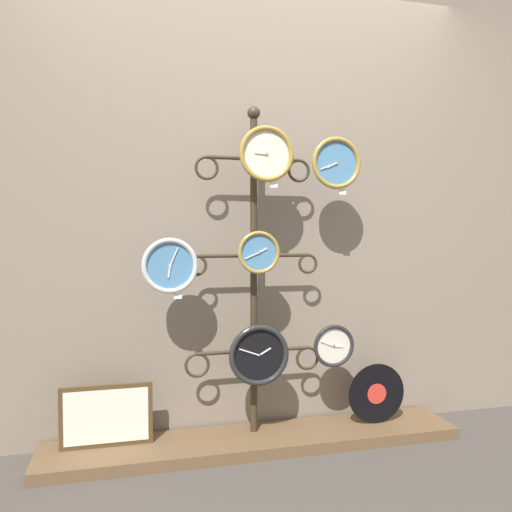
# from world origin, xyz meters

# --- Properties ---
(ground_plane) EXTENTS (12.00, 12.00, 0.00)m
(ground_plane) POSITION_xyz_m (0.00, 0.00, 0.00)
(ground_plane) COLOR #47423D
(shop_wall) EXTENTS (4.40, 0.04, 2.80)m
(shop_wall) POSITION_xyz_m (0.00, 0.57, 1.40)
(shop_wall) COLOR gray
(shop_wall) RESTS_ON ground_plane
(low_shelf) EXTENTS (2.20, 0.36, 0.06)m
(low_shelf) POSITION_xyz_m (0.00, 0.35, 0.03)
(low_shelf) COLOR brown
(low_shelf) RESTS_ON ground_plane
(display_stand) EXTENTS (0.74, 0.36, 1.79)m
(display_stand) POSITION_xyz_m (0.00, 0.41, 0.63)
(display_stand) COLOR #382D1E
(display_stand) RESTS_ON ground_plane
(clock_top_center) EXTENTS (0.29, 0.04, 0.29)m
(clock_top_center) POSITION_xyz_m (0.04, 0.30, 1.53)
(clock_top_center) COLOR silver
(clock_top_right) EXTENTS (0.28, 0.04, 0.28)m
(clock_top_right) POSITION_xyz_m (0.43, 0.31, 1.50)
(clock_top_right) COLOR #4C84B2
(clock_middle_left) EXTENTS (0.28, 0.04, 0.28)m
(clock_middle_left) POSITION_xyz_m (-0.45, 0.32, 0.97)
(clock_middle_left) COLOR #4C84B2
(clock_middle_center) EXTENTS (0.22, 0.04, 0.22)m
(clock_middle_center) POSITION_xyz_m (-0.00, 0.30, 1.03)
(clock_middle_center) COLOR #4C84B2
(clock_bottom_center) EXTENTS (0.32, 0.04, 0.32)m
(clock_bottom_center) POSITION_xyz_m (0.00, 0.30, 0.50)
(clock_bottom_center) COLOR black
(clock_bottom_right) EXTENTS (0.23, 0.04, 0.23)m
(clock_bottom_right) POSITION_xyz_m (0.42, 0.33, 0.52)
(clock_bottom_right) COLOR silver
(vinyl_record) EXTENTS (0.34, 0.01, 0.34)m
(vinyl_record) POSITION_xyz_m (0.69, 0.35, 0.23)
(vinyl_record) COLOR black
(vinyl_record) RESTS_ON low_shelf
(picture_frame) EXTENTS (0.45, 0.02, 0.31)m
(picture_frame) POSITION_xyz_m (-0.76, 0.39, 0.22)
(picture_frame) COLOR #4C381E
(picture_frame) RESTS_ON low_shelf
(price_tag_upper) EXTENTS (0.04, 0.00, 0.03)m
(price_tag_upper) POSITION_xyz_m (0.08, 0.30, 1.37)
(price_tag_upper) COLOR white
(price_tag_mid) EXTENTS (0.04, 0.00, 0.03)m
(price_tag_mid) POSITION_xyz_m (0.46, 0.31, 1.35)
(price_tag_mid) COLOR white
(price_tag_lower) EXTENTS (0.04, 0.00, 0.03)m
(price_tag_lower) POSITION_xyz_m (-0.41, 0.32, 0.82)
(price_tag_lower) COLOR white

